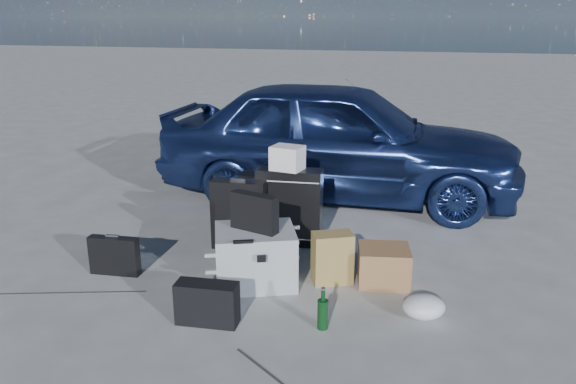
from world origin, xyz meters
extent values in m
plane|color=#A4A5A0|center=(0.00, 0.00, 0.00)|extent=(60.00, 60.00, 0.00)
imported|color=#2C448A|center=(0.25, 2.37, 0.65)|extent=(3.84, 1.65, 1.29)
cube|color=#999C9E|center=(0.06, 0.14, 0.21)|extent=(0.72, 0.66, 0.42)
cube|color=black|center=(0.06, 0.13, 0.56)|extent=(0.38, 0.19, 0.28)
cube|color=black|center=(-1.03, -0.02, 0.15)|extent=(0.39, 0.12, 0.30)
cube|color=black|center=(-0.29, 0.73, 0.30)|extent=(0.47, 0.21, 0.60)
cube|color=black|center=(0.09, 0.95, 0.33)|extent=(0.57, 0.25, 0.67)
cube|color=silver|center=(0.08, 0.94, 0.77)|extent=(0.28, 0.24, 0.20)
cube|color=black|center=(-0.33, 1.31, 0.19)|extent=(0.81, 0.51, 0.38)
cube|color=silver|center=(-0.31, 1.29, 0.41)|extent=(0.44, 0.36, 0.07)
cube|color=black|center=(-0.33, 1.27, 0.48)|extent=(0.31, 0.23, 0.06)
cube|color=olive|center=(0.61, 0.30, 0.19)|extent=(0.34, 0.28, 0.39)
cube|color=#976641|center=(0.98, 0.39, 0.14)|extent=(0.43, 0.39, 0.28)
ellipsoid|color=silver|center=(1.29, -0.05, 0.08)|extent=(0.36, 0.33, 0.16)
cube|color=black|center=(-0.05, -0.50, 0.14)|extent=(0.41, 0.19, 0.28)
cylinder|color=black|center=(0.68, -0.37, 0.14)|extent=(0.07, 0.07, 0.27)
camera|label=1|loc=(1.33, -3.47, 1.91)|focal=35.00mm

